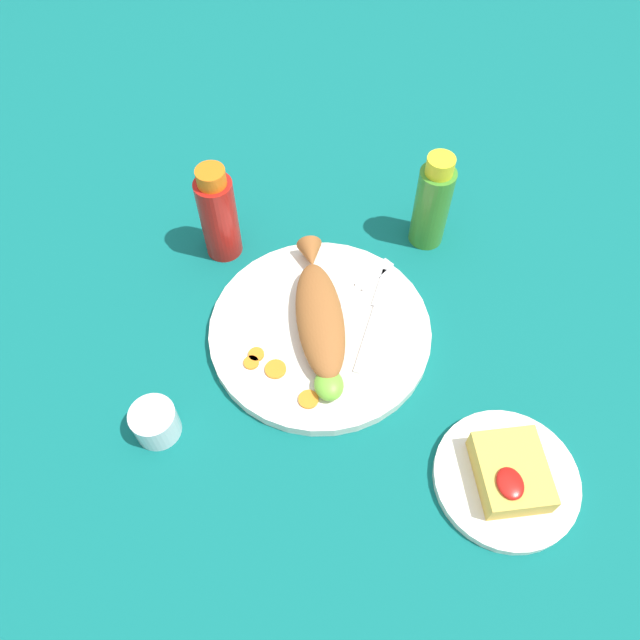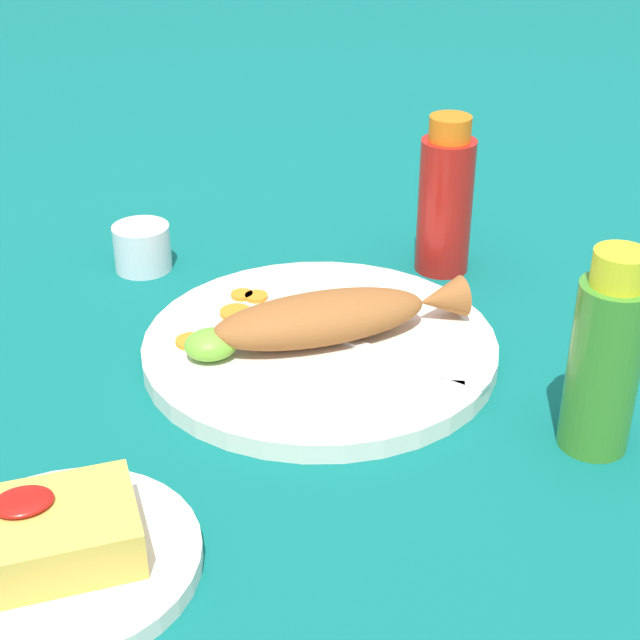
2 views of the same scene
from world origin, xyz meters
name	(u,v)px [view 1 (image 1 of 2)]	position (x,y,z in m)	size (l,w,h in m)	color
ground_plane	(320,334)	(0.00, 0.00, 0.00)	(4.00, 4.00, 0.00)	#0C605B
main_plate	(320,331)	(0.00, 0.00, 0.01)	(0.32, 0.32, 0.02)	white
fried_fish	(319,312)	(-0.01, 0.00, 0.04)	(0.24, 0.07, 0.04)	#935628
fork_near	(354,291)	(-0.06, 0.06, 0.02)	(0.13, 0.15, 0.00)	silver
fork_far	(376,312)	(-0.02, 0.08, 0.02)	(0.17, 0.09, 0.00)	silver
carrot_slice_near	(251,363)	(0.05, -0.10, 0.02)	(0.02, 0.02, 0.00)	orange
carrot_slice_mid	(256,354)	(0.03, -0.09, 0.02)	(0.02, 0.02, 0.00)	orange
carrot_slice_far	(276,369)	(0.06, -0.07, 0.02)	(0.03, 0.03, 0.00)	orange
carrot_slice_extra	(308,399)	(0.11, -0.03, 0.02)	(0.03, 0.03, 0.00)	orange
lime_wedge_main	(329,385)	(0.10, 0.00, 0.03)	(0.05, 0.04, 0.03)	#6BB233
hot_sauce_bottle_red	(218,215)	(-0.18, -0.13, 0.08)	(0.06, 0.06, 0.17)	#B21914
hot_sauce_bottle_green	(432,203)	(-0.16, 0.19, 0.08)	(0.05, 0.05, 0.17)	#3D8428
salt_cup	(156,423)	(0.12, -0.23, 0.02)	(0.06, 0.06, 0.05)	silver
side_plate_fries	(506,479)	(0.25, 0.21, 0.01)	(0.18, 0.18, 0.01)	white
fries_pile	(511,472)	(0.25, 0.21, 0.03)	(0.10, 0.08, 0.04)	gold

